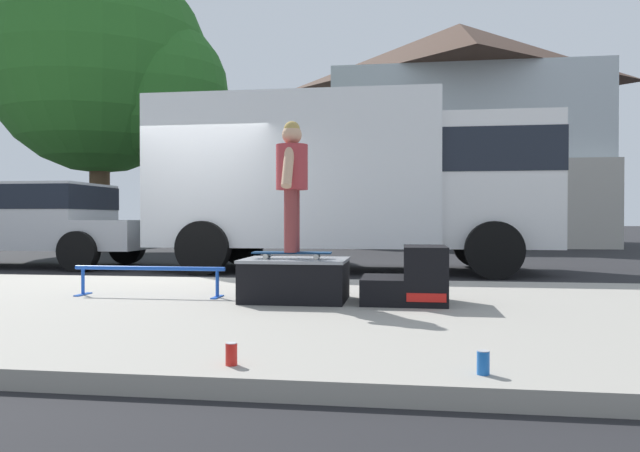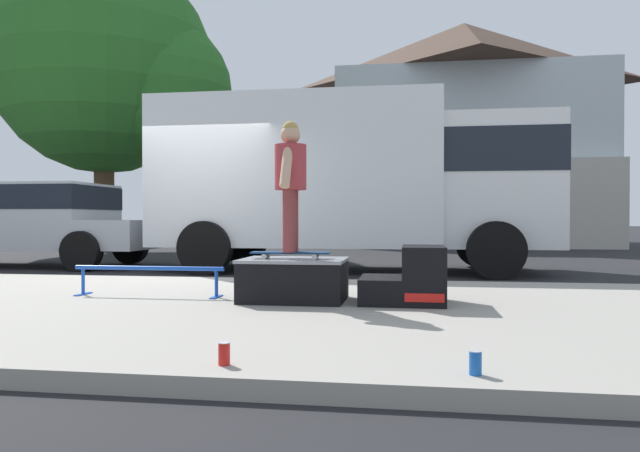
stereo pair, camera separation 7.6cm
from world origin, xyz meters
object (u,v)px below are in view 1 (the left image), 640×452
Objects in this scene: skateboard at (292,253)px; street_tree_main at (111,70)px; skate_box at (295,278)px; soda_can_b at (231,354)px; skater_kid at (292,175)px; kicker_ramp at (412,279)px; grind_rail at (149,273)px; box_truck at (352,176)px; pickup_truck_silver at (21,221)px; soda_can at (483,363)px.

street_tree_main is (-7.16, 10.10, 4.56)m from skateboard.
skate_box is 8.20× the size of soda_can_b.
skate_box is at bearing -54.48° from street_tree_main.
skater_kid is 2.84m from soda_can_b.
street_tree_main is (-8.33, 10.07, 4.80)m from kicker_ramp.
grind_rail is 1.58m from skateboard.
box_truck reaches higher than skater_kid.
grind_rail is 0.24× the size of box_truck.
pickup_truck_silver is (-6.50, 0.01, -0.81)m from box_truck.
pickup_truck_silver is (-6.34, 4.88, -0.48)m from skater_kid.
skateboard is at bearing -178.19° from kicker_ramp.
box_truck reaches higher than skate_box.
soda_can_b is 0.02× the size of box_truck.
box_truck is 6.55m from pickup_truck_silver.
skateboard is 0.09× the size of street_tree_main.
skateboard is at bearing -91.89° from box_truck.
soda_can_b is at bearing 179.81° from soda_can.
street_tree_main is at bearing 144.42° from box_truck.
grind_rail reaches higher than soda_can.
skate_box is 3.01m from soda_can.
box_truck is at bearing 100.30° from soda_can.
grind_rail is at bearing 174.76° from skateboard.
soda_can_b is at bearing -87.37° from skate_box.
grind_rail is (-2.73, 0.11, 0.01)m from kicker_ramp.
box_truck is 0.82× the size of street_tree_main.
skateboard reaches higher than soda_can_b.
grind_rail reaches higher than soda_can_b.
soda_can_b is 0.02× the size of pickup_truck_silver.
skateboard is at bearing 93.29° from soda_can_b.
box_truck is (0.16, 4.87, 1.11)m from skateboard.
street_tree_main reaches higher than soda_can_b.
soda_can is 0.02× the size of box_truck.
box_truck is (0.01, 7.44, 1.52)m from soda_can_b.
skate_box is 8.02m from pickup_truck_silver.
kicker_ramp is 6.46× the size of soda_can_b.
kicker_ramp is at bearing 1.81° from skateboard.
pickup_truck_silver reaches higher than skateboard.
soda_can_b is (-1.37, 0.00, 0.00)m from soda_can.
box_truck is at bearing 88.11° from skateboard.
skater_kid reaches higher than grind_rail.
street_tree_main reaches higher than grind_rail.
skate_box is 2.62m from soda_can_b.
skate_box is at bearing 179.98° from kicker_ramp.
kicker_ramp is at bearing 68.52° from soda_can_b.
soda_can_b is at bearing -57.85° from grind_rail.
soda_can and soda_can_b have the same top height.
skate_box is at bearing -91.57° from box_truck.
grind_rail is (-1.59, 0.11, 0.02)m from skate_box.
pickup_truck_silver is at bearing 142.41° from skateboard.
soda_can_b is at bearing -86.71° from skateboard.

